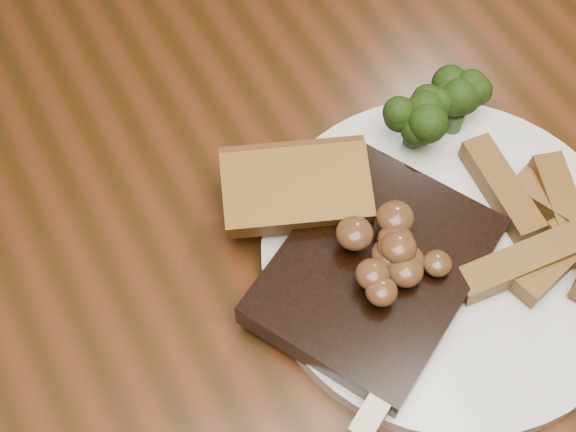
{
  "coord_description": "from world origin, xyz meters",
  "views": [
    {
      "loc": [
        -0.12,
        -0.25,
        1.25
      ],
      "look_at": [
        0.01,
        -0.01,
        0.78
      ],
      "focal_mm": 50.0,
      "sensor_mm": 36.0,
      "label": 1
    }
  ],
  "objects_px": {
    "dining_table": "(270,288)",
    "potato_wedges": "(545,212)",
    "steak": "(376,270)",
    "garlic_bread": "(296,205)",
    "plate": "(447,256)"
  },
  "relations": [
    {
      "from": "steak",
      "to": "potato_wedges",
      "type": "height_order",
      "value": "potato_wedges"
    },
    {
      "from": "steak",
      "to": "garlic_bread",
      "type": "height_order",
      "value": "steak"
    },
    {
      "from": "dining_table",
      "to": "potato_wedges",
      "type": "relative_size",
      "value": 15.15
    },
    {
      "from": "garlic_bread",
      "to": "dining_table",
      "type": "bearing_deg",
      "value": -159.16
    },
    {
      "from": "garlic_bread",
      "to": "plate",
      "type": "bearing_deg",
      "value": -22.77
    },
    {
      "from": "plate",
      "to": "potato_wedges",
      "type": "height_order",
      "value": "potato_wedges"
    },
    {
      "from": "steak",
      "to": "garlic_bread",
      "type": "xyz_separation_m",
      "value": [
        -0.02,
        0.07,
        -0.0
      ]
    },
    {
      "from": "dining_table",
      "to": "garlic_bread",
      "type": "distance_m",
      "value": 0.12
    },
    {
      "from": "steak",
      "to": "garlic_bread",
      "type": "bearing_deg",
      "value": 79.1
    },
    {
      "from": "dining_table",
      "to": "plate",
      "type": "height_order",
      "value": "plate"
    },
    {
      "from": "plate",
      "to": "steak",
      "type": "relative_size",
      "value": 1.66
    },
    {
      "from": "plate",
      "to": "steak",
      "type": "distance_m",
      "value": 0.06
    },
    {
      "from": "dining_table",
      "to": "steak",
      "type": "height_order",
      "value": "steak"
    },
    {
      "from": "dining_table",
      "to": "potato_wedges",
      "type": "height_order",
      "value": "potato_wedges"
    },
    {
      "from": "steak",
      "to": "potato_wedges",
      "type": "distance_m",
      "value": 0.13
    }
  ]
}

